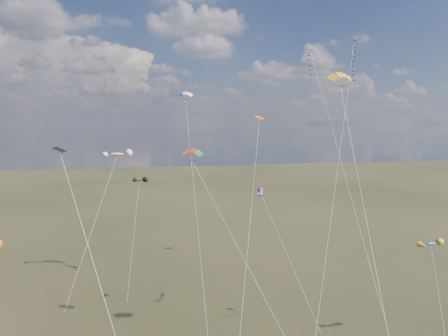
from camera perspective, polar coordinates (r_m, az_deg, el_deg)
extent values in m
cube|color=black|center=(66.99, 18.13, 16.93)|extent=(1.39, 1.39, 0.46)
cylinder|color=silver|center=(49.76, 15.87, -0.42)|extent=(18.89, 26.92, 36.67)
cube|color=#0C1846|center=(61.75, 12.22, 16.18)|extent=(0.95, 0.93, 0.25)
cylinder|color=silver|center=(50.20, 17.05, -1.53)|extent=(0.92, 24.31, 34.70)
cube|color=black|center=(33.04, -22.45, 2.44)|extent=(1.01, 1.06, 0.38)
cylinder|color=silver|center=(29.50, -15.92, -19.98)|extent=(7.62, 12.11, 22.01)
cube|color=#EA4D08|center=(45.61, 5.09, 7.18)|extent=(1.04, 0.99, 0.39)
cylinder|color=silver|center=(39.41, 3.46, -10.85)|extent=(6.68, 14.63, 24.68)
cylinder|color=silver|center=(32.32, 20.72, -11.53)|extent=(3.71, 18.70, 28.56)
cylinder|color=silver|center=(49.87, -4.08, -5.01)|extent=(0.03, 18.82, 28.36)
cylinder|color=silver|center=(40.05, 3.51, -13.32)|extent=(9.11, 13.31, 21.03)
ellipsoid|color=#C2670E|center=(61.69, -12.02, -1.67)|extent=(2.47, 2.00, 1.03)
cylinder|color=silver|center=(59.14, -12.82, -9.73)|extent=(2.06, 8.50, 15.55)
cube|color=#332316|center=(57.83, -13.71, -18.28)|extent=(0.10, 0.10, 0.12)
ellipsoid|color=silver|center=(48.57, 5.30, -3.46)|extent=(1.31, 2.44, 0.74)
cylinder|color=silver|center=(45.26, 10.21, -14.61)|extent=(3.84, 13.31, 15.75)
ellipsoid|color=red|center=(62.99, -15.06, 1.92)|extent=(4.04, 1.43, 1.29)
cylinder|color=silver|center=(59.00, -18.26, -8.01)|extent=(6.59, 11.72, 19.38)
cube|color=#332316|center=(57.17, -21.99, -18.87)|extent=(0.10, 0.10, 0.12)
ellipsoid|color=blue|center=(48.75, 27.49, -9.57)|extent=(2.60, 1.19, 0.95)
cylinder|color=silver|center=(46.59, 28.68, -17.68)|extent=(3.63, 8.12, 11.22)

